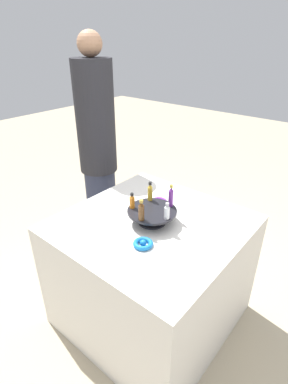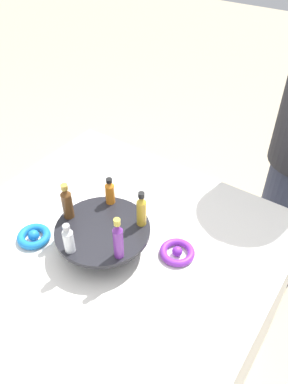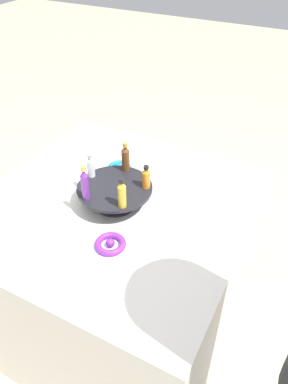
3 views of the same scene
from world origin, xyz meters
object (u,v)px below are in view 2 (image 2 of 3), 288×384
(bottle_orange, at_px, (110,192))
(bottle_brown, at_px, (67,202))
(bottle_gold, at_px, (141,210))
(ribbon_bow_purple, at_px, (177,252))
(bottle_purple, at_px, (118,240))
(ribbon_bow_blue, at_px, (34,236))
(bottle_clear, at_px, (68,239))
(display_stand, at_px, (103,234))

(bottle_orange, distance_m, bottle_brown, 0.14)
(bottle_gold, bearing_deg, ribbon_bow_purple, -80.92)
(bottle_orange, distance_m, bottle_purple, 0.23)
(bottle_orange, relative_size, ribbon_bow_blue, 0.89)
(bottle_orange, relative_size, bottle_clear, 0.96)
(bottle_clear, bearing_deg, bottle_brown, 44.82)
(ribbon_bow_purple, bearing_deg, bottle_brown, 110.67)
(bottle_gold, bearing_deg, bottle_clear, 152.82)
(bottle_purple, bearing_deg, bottle_gold, 8.82)
(ribbon_bow_blue, bearing_deg, ribbon_bow_purple, -63.19)
(display_stand, relative_size, bottle_purple, 2.06)
(display_stand, xyz_separation_m, ribbon_bow_purple, (0.10, -0.20, -0.04))
(bottle_orange, xyz_separation_m, bottle_clear, (-0.22, -0.03, 0.00))
(display_stand, xyz_separation_m, bottle_clear, (-0.12, 0.02, 0.07))
(display_stand, height_order, bottle_brown, bottle_brown)
(bottle_orange, height_order, ribbon_bow_blue, bottle_orange)
(display_stand, bearing_deg, bottle_brown, 98.82)
(ribbon_bow_blue, bearing_deg, bottle_brown, -45.49)
(bottle_orange, height_order, bottle_gold, bottle_gold)
(bottle_orange, bearing_deg, ribbon_bow_purple, -90.72)
(bottle_orange, height_order, ribbon_bow_purple, bottle_orange)
(bottle_clear, height_order, bottle_gold, bottle_gold)
(bottle_clear, height_order, ribbon_bow_blue, bottle_clear)
(bottle_gold, bearing_deg, display_stand, 134.82)
(ribbon_bow_purple, bearing_deg, bottle_gold, 99.08)
(display_stand, relative_size, bottle_brown, 2.32)
(bottle_gold, relative_size, ribbon_bow_purple, 1.12)
(bottle_clear, distance_m, bottle_gold, 0.23)
(bottle_gold, xyz_separation_m, ribbon_bow_blue, (-0.19, 0.29, -0.13))
(bottle_brown, bearing_deg, bottle_orange, -27.18)
(display_stand, relative_size, ribbon_bow_purple, 2.66)
(bottle_orange, bearing_deg, bottle_purple, -135.18)
(display_stand, distance_m, bottle_clear, 0.14)
(bottle_brown, xyz_separation_m, bottle_gold, (0.10, -0.20, -0.00))
(bottle_clear, bearing_deg, bottle_gold, -27.18)
(display_stand, height_order, bottle_gold, bottle_gold)
(display_stand, bearing_deg, bottle_clear, 170.82)
(ribbon_bow_blue, bearing_deg, bottle_purple, -81.08)
(bottle_orange, xyz_separation_m, ribbon_bow_purple, (-0.00, -0.26, -0.11))
(bottle_brown, relative_size, bottle_gold, 1.03)
(display_stand, height_order, ribbon_bow_purple, display_stand)
(bottle_purple, relative_size, ribbon_bow_purple, 1.29)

